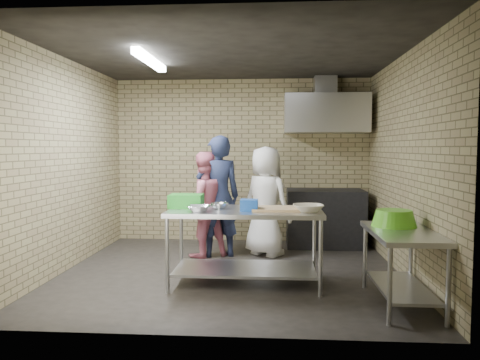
{
  "coord_description": "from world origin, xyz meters",
  "views": [
    {
      "loc": [
        0.52,
        -5.7,
        1.56
      ],
      "look_at": [
        0.1,
        0.2,
        1.15
      ],
      "focal_mm": 34.58,
      "sensor_mm": 36.0,
      "label": 1
    }
  ],
  "objects_px": {
    "side_counter": "(402,268)",
    "stove": "(325,218)",
    "green_basin": "(394,218)",
    "blue_tub": "(249,205)",
    "prep_table": "(245,247)",
    "woman_pink": "(203,204)",
    "bottle_green": "(353,120)",
    "woman_white": "(266,201)",
    "man_navy": "(218,196)",
    "green_crate": "(186,201)",
    "bottle_red": "(328,119)"
  },
  "relations": [
    {
      "from": "stove",
      "to": "green_basin",
      "type": "bearing_deg",
      "value": -80.24
    },
    {
      "from": "prep_table",
      "to": "woman_pink",
      "type": "height_order",
      "value": "woman_pink"
    },
    {
      "from": "bottle_red",
      "to": "bottle_green",
      "type": "distance_m",
      "value": 0.4
    },
    {
      "from": "side_counter",
      "to": "green_crate",
      "type": "height_order",
      "value": "green_crate"
    },
    {
      "from": "prep_table",
      "to": "woman_pink",
      "type": "xyz_separation_m",
      "value": [
        -0.69,
        1.32,
        0.32
      ]
    },
    {
      "from": "prep_table",
      "to": "woman_pink",
      "type": "relative_size",
      "value": 1.15
    },
    {
      "from": "prep_table",
      "to": "woman_white",
      "type": "distance_m",
      "value": 1.53
    },
    {
      "from": "green_basin",
      "to": "woman_white",
      "type": "distance_m",
      "value": 2.27
    },
    {
      "from": "bottle_red",
      "to": "bottle_green",
      "type": "relative_size",
      "value": 1.2
    },
    {
      "from": "prep_table",
      "to": "side_counter",
      "type": "xyz_separation_m",
      "value": [
        1.59,
        -0.59,
        -0.06
      ]
    },
    {
      "from": "prep_table",
      "to": "side_counter",
      "type": "relative_size",
      "value": 1.44
    },
    {
      "from": "bottle_green",
      "to": "man_navy",
      "type": "relative_size",
      "value": 0.09
    },
    {
      "from": "bottle_red",
      "to": "bottle_green",
      "type": "xyz_separation_m",
      "value": [
        0.4,
        0.0,
        -0.01
      ]
    },
    {
      "from": "woman_pink",
      "to": "stove",
      "type": "bearing_deg",
      "value": 174.05
    },
    {
      "from": "prep_table",
      "to": "man_navy",
      "type": "height_order",
      "value": "man_navy"
    },
    {
      "from": "blue_tub",
      "to": "bottle_green",
      "type": "height_order",
      "value": "bottle_green"
    },
    {
      "from": "side_counter",
      "to": "green_basin",
      "type": "height_order",
      "value": "green_basin"
    },
    {
      "from": "side_counter",
      "to": "woman_pink",
      "type": "distance_m",
      "value": 3.0
    },
    {
      "from": "green_crate",
      "to": "prep_table",
      "type": "bearing_deg",
      "value": -9.73
    },
    {
      "from": "stove",
      "to": "woman_pink",
      "type": "distance_m",
      "value": 2.03
    },
    {
      "from": "green_basin",
      "to": "woman_pink",
      "type": "distance_m",
      "value": 2.81
    },
    {
      "from": "blue_tub",
      "to": "prep_table",
      "type": "bearing_deg",
      "value": 116.57
    },
    {
      "from": "blue_tub",
      "to": "bottle_red",
      "type": "height_order",
      "value": "bottle_red"
    },
    {
      "from": "blue_tub",
      "to": "man_navy",
      "type": "relative_size",
      "value": 0.11
    },
    {
      "from": "prep_table",
      "to": "stove",
      "type": "relative_size",
      "value": 1.44
    },
    {
      "from": "green_basin",
      "to": "man_navy",
      "type": "distance_m",
      "value": 2.65
    },
    {
      "from": "side_counter",
      "to": "man_navy",
      "type": "relative_size",
      "value": 0.69
    },
    {
      "from": "woman_pink",
      "to": "blue_tub",
      "type": "bearing_deg",
      "value": 86.85
    },
    {
      "from": "stove",
      "to": "woman_pink",
      "type": "relative_size",
      "value": 0.8
    },
    {
      "from": "blue_tub",
      "to": "man_navy",
      "type": "xyz_separation_m",
      "value": [
        -0.52,
        1.45,
        -0.06
      ]
    },
    {
      "from": "blue_tub",
      "to": "man_navy",
      "type": "height_order",
      "value": "man_navy"
    },
    {
      "from": "green_basin",
      "to": "man_navy",
      "type": "xyz_separation_m",
      "value": [
        -2.04,
        1.69,
        0.03
      ]
    },
    {
      "from": "man_navy",
      "to": "woman_pink",
      "type": "distance_m",
      "value": 0.25
    },
    {
      "from": "side_counter",
      "to": "stove",
      "type": "height_order",
      "value": "stove"
    },
    {
      "from": "prep_table",
      "to": "side_counter",
      "type": "distance_m",
      "value": 1.7
    },
    {
      "from": "green_crate",
      "to": "blue_tub",
      "type": "distance_m",
      "value": 0.78
    },
    {
      "from": "green_crate",
      "to": "bottle_green",
      "type": "distance_m",
      "value": 3.4
    },
    {
      "from": "side_counter",
      "to": "man_navy",
      "type": "height_order",
      "value": "man_navy"
    },
    {
      "from": "prep_table",
      "to": "bottle_green",
      "type": "bearing_deg",
      "value": 56.45
    },
    {
      "from": "side_counter",
      "to": "stove",
      "type": "xyz_separation_m",
      "value": [
        -0.45,
        2.75,
        0.08
      ]
    },
    {
      "from": "woman_white",
      "to": "woman_pink",
      "type": "bearing_deg",
      "value": 46.62
    },
    {
      "from": "side_counter",
      "to": "bottle_red",
      "type": "xyz_separation_m",
      "value": [
        -0.4,
        2.99,
        1.65
      ]
    },
    {
      "from": "prep_table",
      "to": "blue_tub",
      "type": "xyz_separation_m",
      "value": [
        0.05,
        -0.1,
        0.49
      ]
    },
    {
      "from": "prep_table",
      "to": "bottle_green",
      "type": "height_order",
      "value": "bottle_green"
    },
    {
      "from": "stove",
      "to": "woman_white",
      "type": "bearing_deg",
      "value": -143.58
    },
    {
      "from": "woman_pink",
      "to": "side_counter",
      "type": "bearing_deg",
      "value": 109.42
    },
    {
      "from": "side_counter",
      "to": "man_navy",
      "type": "distance_m",
      "value": 2.87
    },
    {
      "from": "bottle_green",
      "to": "green_basin",
      "type": "bearing_deg",
      "value": -90.42
    },
    {
      "from": "green_basin",
      "to": "bottle_green",
      "type": "xyz_separation_m",
      "value": [
        0.02,
        2.74,
        1.18
      ]
    },
    {
      "from": "bottle_green",
      "to": "bottle_red",
      "type": "bearing_deg",
      "value": 180.0
    }
  ]
}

